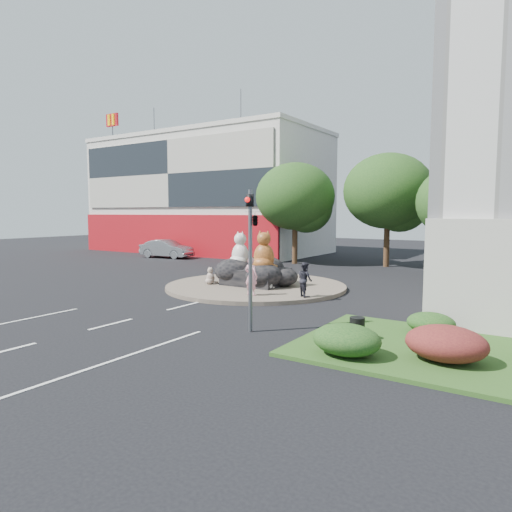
% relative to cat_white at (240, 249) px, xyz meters
% --- Properties ---
extents(ground, '(120.00, 120.00, 0.00)m').
position_rel_cat_white_xyz_m(ground, '(1.07, -10.02, -2.13)').
color(ground, black).
rests_on(ground, ground).
extents(roundabout_island, '(10.00, 10.00, 0.20)m').
position_rel_cat_white_xyz_m(roundabout_island, '(1.07, -0.02, -2.03)').
color(roundabout_island, brown).
rests_on(roundabout_island, ground).
extents(rock_plinth, '(3.20, 2.60, 0.90)m').
position_rel_cat_white_xyz_m(rock_plinth, '(1.07, -0.02, -1.48)').
color(rock_plinth, black).
rests_on(rock_plinth, roundabout_island).
extents(shophouse_block, '(25.20, 12.30, 17.40)m').
position_rel_cat_white_xyz_m(shophouse_block, '(-16.93, 17.89, 4.05)').
color(shophouse_block, silver).
rests_on(shophouse_block, ground).
extents(grass_verge, '(10.00, 6.00, 0.12)m').
position_rel_cat_white_xyz_m(grass_verge, '(13.07, -7.02, -2.07)').
color(grass_verge, '#294F1A').
rests_on(grass_verge, ground).
extents(tree_left, '(6.46, 6.46, 8.27)m').
position_rel_cat_white_xyz_m(tree_left, '(-2.86, 12.04, 3.12)').
color(tree_left, '#382314').
rests_on(tree_left, ground).
extents(tree_mid, '(6.84, 6.84, 8.76)m').
position_rel_cat_white_xyz_m(tree_mid, '(4.14, 14.04, 3.43)').
color(tree_mid, '#382314').
rests_on(tree_mid, ground).
extents(tree_right, '(5.70, 5.70, 7.30)m').
position_rel_cat_white_xyz_m(tree_right, '(10.14, 10.04, 2.50)').
color(tree_right, '#382314').
rests_on(tree_right, ground).
extents(hedge_near_green, '(2.00, 1.60, 0.90)m').
position_rel_cat_white_xyz_m(hedge_near_green, '(10.07, -9.02, -1.56)').
color(hedge_near_green, '#113714').
rests_on(hedge_near_green, grass_verge).
extents(hedge_red, '(2.20, 1.76, 0.99)m').
position_rel_cat_white_xyz_m(hedge_red, '(12.57, -8.02, -1.52)').
color(hedge_red, '#4E1419').
rests_on(hedge_red, grass_verge).
extents(hedge_back_green, '(1.60, 1.28, 0.72)m').
position_rel_cat_white_xyz_m(hedge_back_green, '(11.57, -5.22, -1.65)').
color(hedge_back_green, '#113714').
rests_on(hedge_back_green, grass_verge).
extents(traffic_light, '(0.44, 1.24, 5.00)m').
position_rel_cat_white_xyz_m(traffic_light, '(6.17, -8.02, 1.49)').
color(traffic_light, '#595B60').
rests_on(traffic_light, ground).
extents(cat_white, '(1.49, 1.37, 2.06)m').
position_rel_cat_white_xyz_m(cat_white, '(0.00, 0.00, 0.00)').
color(cat_white, silver).
rests_on(cat_white, rock_plinth).
extents(cat_tabby, '(1.61, 1.50, 2.17)m').
position_rel_cat_white_xyz_m(cat_tabby, '(1.85, -0.40, 0.06)').
color(cat_tabby, '#AB7723').
rests_on(cat_tabby, rock_plinth).
extents(kitten_calico, '(0.65, 0.58, 0.98)m').
position_rel_cat_white_xyz_m(kitten_calico, '(-1.17, -1.27, -1.44)').
color(kitten_calico, white).
rests_on(kitten_calico, roundabout_island).
extents(kitten_white, '(0.63, 0.65, 0.82)m').
position_rel_cat_white_xyz_m(kitten_white, '(2.50, -0.97, -1.52)').
color(kitten_white, beige).
rests_on(kitten_white, roundabout_island).
extents(pedestrian_pink, '(0.68, 0.45, 1.86)m').
position_rel_cat_white_xyz_m(pedestrian_pink, '(2.71, -2.95, -1.00)').
color(pedestrian_pink, pink).
rests_on(pedestrian_pink, roundabout_island).
extents(pedestrian_dark, '(1.02, 0.99, 1.66)m').
position_rel_cat_white_xyz_m(pedestrian_dark, '(5.07, -1.84, -1.10)').
color(pedestrian_dark, black).
rests_on(pedestrian_dark, roundabout_island).
extents(parked_car, '(5.31, 2.41, 1.69)m').
position_rel_cat_white_xyz_m(parked_car, '(-15.22, 9.69, -1.28)').
color(parked_car, '#9DA0A4').
rests_on(parked_car, ground).
extents(litter_bin, '(0.64, 0.64, 0.72)m').
position_rel_cat_white_xyz_m(litter_bin, '(9.73, -7.26, -1.65)').
color(litter_bin, black).
rests_on(litter_bin, grass_verge).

